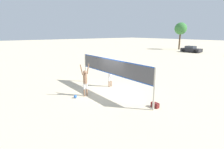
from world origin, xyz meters
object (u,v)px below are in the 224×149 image
Objects in this scene: volleyball_net at (112,69)px; volleyball at (75,96)px; player_blocker at (110,73)px; gear_bag at (155,105)px; parked_car_mid at (191,49)px; tree_right_cluster at (181,29)px; player_spiker at (85,79)px.

volleyball is at bearing -103.67° from volleyball_net.
gear_bag is (4.82, -0.40, -0.98)m from player_blocker.
parked_car_mid reaches higher than gear_bag.
gear_bag is at bearing -60.51° from tree_right_cluster.
volleyball_net is 35.13× the size of volleyball.
volleyball_net is 3.56× the size of player_blocker.
parked_car_mid is (-9.58, 32.90, 0.51)m from volleyball.
parked_car_mid is (-9.00, 29.53, -0.51)m from player_blocker.
volleyball is at bearing -67.97° from tree_right_cluster.
volleyball_net is at bearing -17.19° from player_spiker.
player_spiker is 1.31m from volleyball.
player_blocker is at bearing -72.79° from parked_car_mid.
tree_right_cluster is at bearing 143.99° from parked_car_mid.
tree_right_cluster is at bearing -156.83° from player_blocker.
volleyball_net is at bearing -71.10° from parked_car_mid.
tree_right_cluster reaches higher than volleyball.
player_spiker is at bearing -151.94° from gear_bag.
player_blocker is (-1.22, 0.77, -0.62)m from volleyball_net.
gear_bag is (3.60, 0.37, -1.60)m from volleyball_net.
gear_bag is (4.18, 2.23, -1.03)m from player_spiker.
tree_right_cluster is (-14.95, 36.05, 3.98)m from player_spiker.
tree_right_cluster reaches higher than player_spiker.
volleyball is 5.18m from gear_bag.
volleyball_net is 1.13× the size of tree_right_cluster.
player_blocker is 0.52× the size of parked_car_mid.
player_spiker is 4.84m from gear_bag.
player_blocker is 0.32× the size of tree_right_cluster.
volleyball_net is at bearing -65.58° from tree_right_cluster.
volleyball_net reaches higher than player_blocker.
player_spiker reaches higher than player_blocker.
volleyball_net is at bearing 76.33° from volleyball.
parked_car_mid reaches higher than volleyball.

